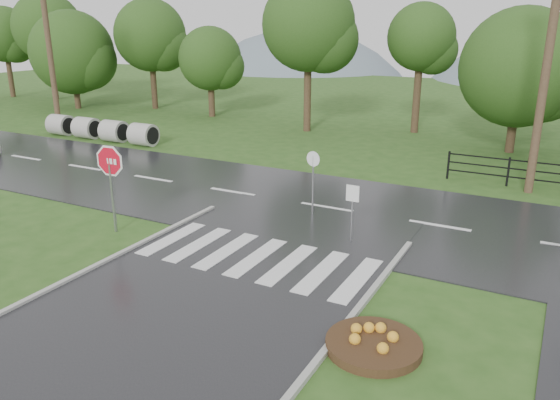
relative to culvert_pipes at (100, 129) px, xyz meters
The scene contains 12 objects.
ground 21.97m from the culvert_pipes, 43.08° to the right, with size 120.00×120.00×0.00m, color #2B501A.
main_road 16.81m from the culvert_pipes, 17.31° to the right, with size 90.00×8.00×0.04m, color black.
crosswalk 18.91m from the culvert_pipes, 31.94° to the right, with size 6.50×2.80×0.02m.
hills 56.05m from the culvert_pipes, 68.66° to the left, with size 102.00×48.00×48.00m.
treeline 19.28m from the culvert_pipes, 27.84° to the left, with size 83.20×5.20×10.00m.
culvert_pipes is the anchor object (origin of this frame).
stop_sign 15.12m from the culvert_pipes, 43.01° to the right, with size 1.33×0.13×2.98m.
flower_bed 24.06m from the culvert_pipes, 31.99° to the right, with size 1.97×1.97×0.39m.
reg_sign_small 19.52m from the culvert_pipes, 23.03° to the right, with size 0.40×0.05×1.82m.
reg_sign_round 16.90m from the culvert_pipes, 20.17° to the right, with size 0.52×0.11×2.24m.
utility_pole_west 5.86m from the culvert_pipes, behind, with size 1.73×0.32×9.71m.
utility_pole_east 22.68m from the culvert_pipes, ahead, with size 1.70×0.32×9.55m.
Camera 1 is at (7.19, -7.16, 6.37)m, focal length 35.00 mm.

